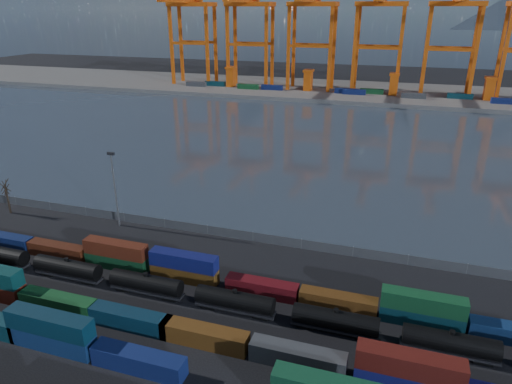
% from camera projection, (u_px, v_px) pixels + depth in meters
% --- Properties ---
extents(ground, '(700.00, 700.00, 0.00)m').
position_uv_depth(ground, '(194.00, 326.00, 67.83)').
color(ground, black).
rests_on(ground, ground).
extents(harbor_water, '(700.00, 700.00, 0.00)m').
position_uv_depth(harbor_water, '(321.00, 143.00, 160.47)').
color(harbor_water, '#323D49').
rests_on(harbor_water, ground).
extents(far_quay, '(700.00, 70.00, 2.00)m').
position_uv_depth(far_quay, '(356.00, 92.00, 252.75)').
color(far_quay, '#514F4C').
rests_on(far_quay, ground).
extents(container_row_south, '(141.76, 2.62, 5.59)m').
position_uv_depth(container_row_south, '(204.00, 370.00, 56.08)').
color(container_row_south, '#3A3D3F').
rests_on(container_row_south, ground).
extents(container_row_mid, '(141.30, 2.60, 5.55)m').
position_uv_depth(container_row_mid, '(133.00, 318.00, 66.77)').
color(container_row_mid, '#494C4F').
rests_on(container_row_mid, ground).
extents(container_row_north, '(141.10, 2.45, 5.23)m').
position_uv_depth(container_row_north, '(250.00, 283.00, 75.20)').
color(container_row_north, navy).
rests_on(container_row_north, ground).
extents(tanker_string, '(105.86, 2.76, 3.95)m').
position_uv_depth(tanker_string, '(235.00, 301.00, 70.33)').
color(tanker_string, black).
rests_on(tanker_string, ground).
extents(waterfront_fence, '(160.12, 0.12, 2.20)m').
position_uv_depth(waterfront_fence, '(253.00, 237.00, 92.16)').
color(waterfront_fence, '#595B5E').
rests_on(waterfront_fence, ground).
extents(bare_tree, '(2.10, 2.15, 8.28)m').
position_uv_depth(bare_tree, '(7.00, 196.00, 103.82)').
color(bare_tree, black).
rests_on(bare_tree, ground).
extents(yard_light_mast, '(1.60, 0.40, 16.60)m').
position_uv_depth(yard_light_mast, '(115.00, 185.00, 95.85)').
color(yard_light_mast, slate).
rests_on(yard_light_mast, ground).
extents(gantry_cranes, '(200.54, 49.04, 66.41)m').
position_uv_depth(gantry_cranes, '(346.00, 15.00, 234.05)').
color(gantry_cranes, '#EF5E10').
rests_on(gantry_cranes, ground).
extents(quay_containers, '(172.58, 10.99, 2.60)m').
position_uv_depth(quay_containers, '(332.00, 91.00, 242.19)').
color(quay_containers, navy).
rests_on(quay_containers, far_quay).
extents(straddle_carriers, '(140.00, 7.00, 11.10)m').
position_uv_depth(straddle_carriers, '(350.00, 81.00, 242.08)').
color(straddle_carriers, '#EF5E10').
rests_on(straddle_carriers, far_quay).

